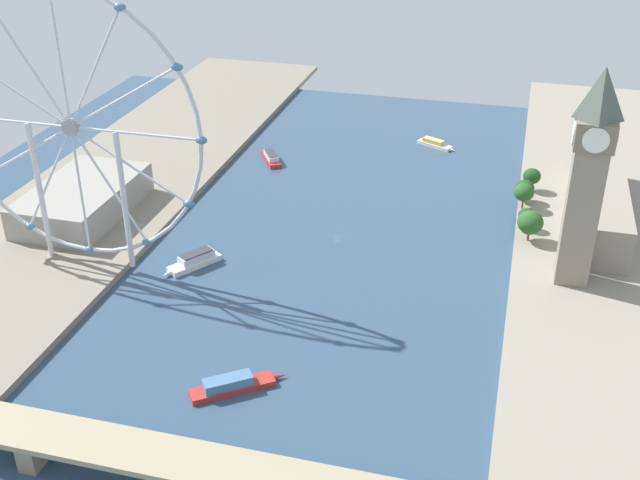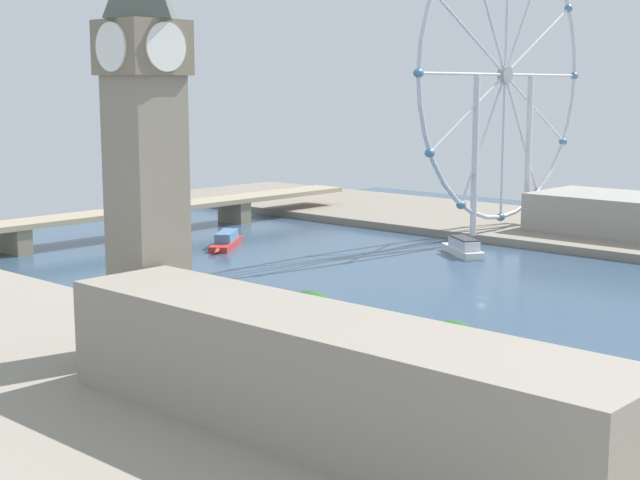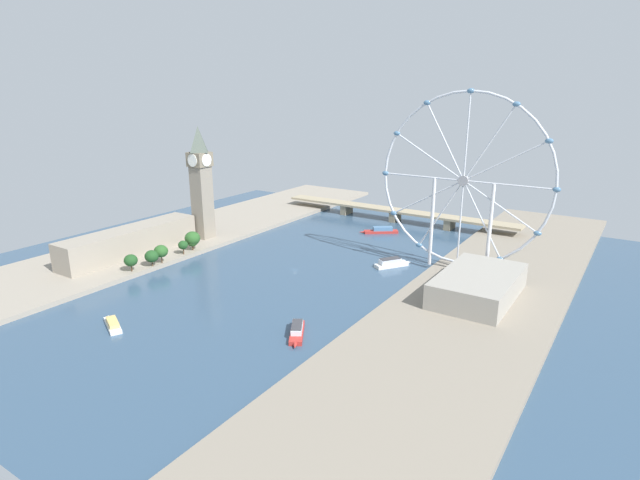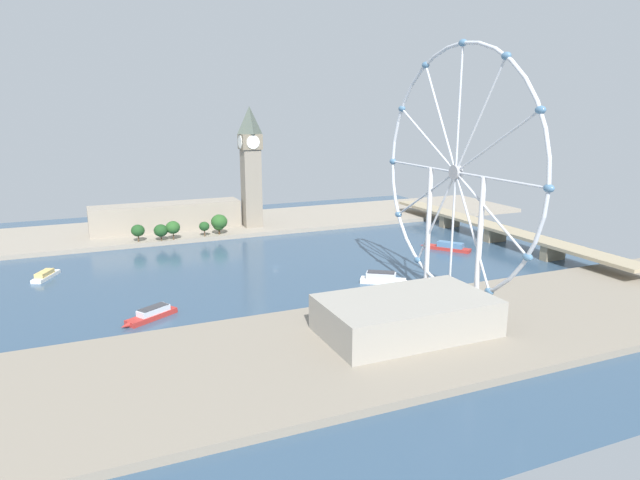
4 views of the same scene
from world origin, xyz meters
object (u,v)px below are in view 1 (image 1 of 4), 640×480
at_px(ferris_wheel, 71,129).
at_px(tour_boat_1, 232,385).
at_px(river_bridge, 201,468).
at_px(tour_boat_3, 271,157).
at_px(tour_boat_0, 194,261).
at_px(parliament_block, 600,199).
at_px(riverside_hall, 83,200).
at_px(tour_boat_2, 435,144).
at_px(clock_tower, 588,176).

xyz_separation_m(ferris_wheel, tour_boat_1, (-88.71, 63.74, -60.75)).
distance_m(ferris_wheel, river_bridge, 155.36).
bearing_deg(tour_boat_3, tour_boat_0, 150.72).
distance_m(parliament_block, tour_boat_1, 205.59).
bearing_deg(riverside_hall, parliament_block, -166.11).
bearing_deg(river_bridge, tour_boat_0, -66.04).
distance_m(riverside_hall, tour_boat_2, 205.44).
relative_size(tour_boat_1, tour_boat_2, 1.24).
relative_size(tour_boat_0, tour_boat_1, 0.87).
bearing_deg(ferris_wheel, riverside_hall, -56.99).
xyz_separation_m(clock_tower, tour_boat_3, (162.17, -95.81, -47.60)).
relative_size(ferris_wheel, tour_boat_3, 4.44).
bearing_deg(riverside_hall, tour_boat_3, -124.75).
bearing_deg(ferris_wheel, river_bridge, 131.56).
xyz_separation_m(clock_tower, parliament_block, (-12.87, -62.20, -36.82)).
bearing_deg(ferris_wheel, parliament_block, -155.02).
distance_m(tour_boat_2, tour_boat_3, 98.28).
height_order(river_bridge, tour_boat_1, river_bridge).
bearing_deg(parliament_block, clock_tower, 78.31).
bearing_deg(clock_tower, tour_boat_2, -62.02).
bearing_deg(tour_boat_0, clock_tower, 133.21).
height_order(clock_tower, river_bridge, clock_tower).
bearing_deg(riverside_hall, tour_boat_1, 137.85).
bearing_deg(clock_tower, river_bridge, 54.59).
relative_size(ferris_wheel, tour_boat_1, 3.90).
relative_size(ferris_wheel, tour_boat_0, 4.50).
bearing_deg(clock_tower, ferris_wheel, 10.51).
distance_m(ferris_wheel, riverside_hall, 71.18).
bearing_deg(riverside_hall, river_bridge, 129.45).
distance_m(tour_boat_1, tour_boat_2, 245.28).
bearing_deg(tour_boat_2, riverside_hall, -111.37).
height_order(ferris_wheel, tour_boat_0, ferris_wheel).
distance_m(river_bridge, tour_boat_1, 46.37).
relative_size(river_bridge, tour_boat_1, 7.65).
bearing_deg(riverside_hall, ferris_wheel, 123.01).
xyz_separation_m(tour_boat_0, tour_boat_2, (-82.12, -167.43, -0.86)).
height_order(parliament_block, tour_boat_2, parliament_block).
distance_m(clock_tower, riverside_hall, 230.01).
distance_m(parliament_block, river_bridge, 238.86).
relative_size(tour_boat_2, tour_boat_3, 0.92).
bearing_deg(tour_boat_1, clock_tower, 5.69).
bearing_deg(ferris_wheel, tour_boat_3, -106.07).
bearing_deg(riverside_hall, tour_boat_2, -137.51).
height_order(tour_boat_1, tour_boat_2, tour_boat_1).
distance_m(clock_tower, ferris_wheel, 204.34).
distance_m(clock_tower, tour_boat_3, 194.28).
relative_size(parliament_block, tour_boat_2, 4.43).
relative_size(river_bridge, tour_boat_2, 9.47).
relative_size(parliament_block, riverside_hall, 1.57).
bearing_deg(ferris_wheel, tour_boat_2, -125.02).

